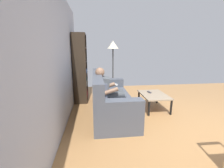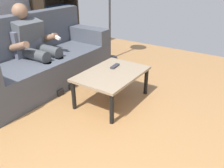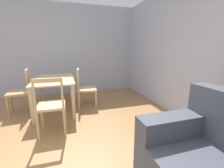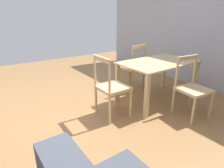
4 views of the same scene
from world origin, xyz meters
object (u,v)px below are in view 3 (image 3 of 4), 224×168
Objects in this scene: dining_chair_facing_couch at (51,106)px; dining_chair_near_wall at (86,89)px; dining_chair_by_doorway at (20,92)px; dining_table at (54,84)px.

dining_chair_near_wall is at bearing 145.88° from dining_chair_facing_couch.
dining_chair_facing_couch is 1.01× the size of dining_chair_by_doorway.
dining_chair_facing_couch reaches higher than dining_chair_near_wall.
dining_chair_near_wall is at bearing 90.35° from dining_table.
dining_chair_by_doorway reaches higher than dining_chair_near_wall.
dining_chair_facing_couch is (1.00, -0.68, 0.03)m from dining_chair_near_wall.
dining_chair_facing_couch is (0.99, -0.00, -0.14)m from dining_table.
dining_table is 1.41× the size of dining_chair_by_doorway.
dining_chair_near_wall is 0.96× the size of dining_chair_by_doorway.
dining_chair_facing_couch is at bearing -34.12° from dining_chair_near_wall.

